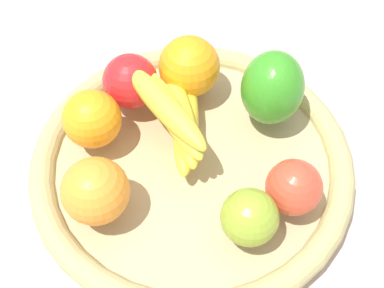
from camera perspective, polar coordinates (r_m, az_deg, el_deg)
ground_plane at (r=0.67m, az=0.00°, el=-3.21°), size 2.40×2.40×0.00m
basket at (r=0.65m, az=0.00°, el=-2.19°), size 0.41×0.41×0.04m
banana_bunch at (r=0.62m, az=-1.72°, el=3.36°), size 0.17×0.11×0.07m
apple_1 at (r=0.55m, az=6.50°, el=-8.20°), size 0.09×0.09×0.06m
bell_pepper at (r=0.64m, az=9.04°, el=6.27°), size 0.11×0.11×0.10m
orange_2 at (r=0.57m, az=-10.82°, el=-5.22°), size 0.11×0.11×0.08m
orange_1 at (r=0.63m, az=-11.19°, el=2.78°), size 0.10×0.10×0.07m
apple_0 at (r=0.67m, az=-6.96°, el=7.01°), size 0.10×0.10×0.07m
orange_0 at (r=0.67m, az=-0.32°, el=8.72°), size 0.09×0.09×0.08m
apple_2 at (r=0.58m, az=11.40°, el=-4.80°), size 0.08×0.08×0.06m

